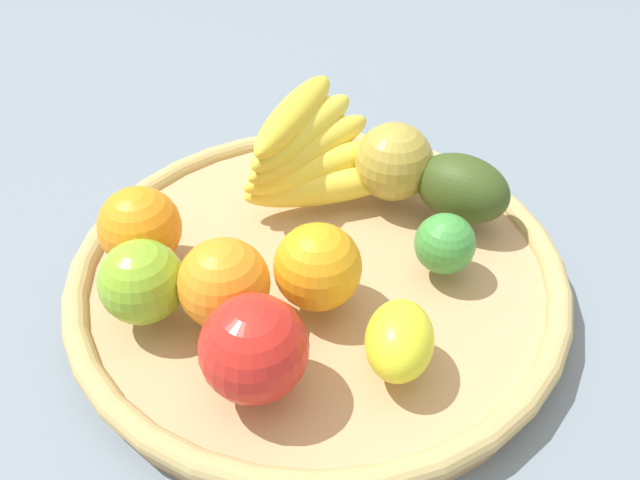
% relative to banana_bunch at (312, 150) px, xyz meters
% --- Properties ---
extents(ground_plane, '(2.40, 2.40, 0.00)m').
position_rel_banana_bunch_xyz_m(ground_plane, '(0.10, 0.01, -0.08)').
color(ground_plane, slate).
rests_on(ground_plane, ground).
extents(basket, '(0.44, 0.44, 0.04)m').
position_rel_banana_bunch_xyz_m(basket, '(0.10, 0.01, -0.06)').
color(basket, tan).
rests_on(basket, ground_plane).
extents(banana_bunch, '(0.15, 0.16, 0.09)m').
position_rel_banana_bunch_xyz_m(banana_bunch, '(0.00, 0.00, 0.00)').
color(banana_bunch, yellow).
rests_on(banana_bunch, basket).
extents(avocado, '(0.10, 0.11, 0.06)m').
position_rel_banana_bunch_xyz_m(avocado, '(0.04, 0.14, -0.02)').
color(avocado, '#354A1B').
rests_on(avocado, basket).
extents(orange_2, '(0.08, 0.08, 0.07)m').
position_rel_banana_bunch_xyz_m(orange_2, '(0.15, 0.00, -0.01)').
color(orange_2, orange).
rests_on(orange_2, basket).
extents(lime_0, '(0.06, 0.06, 0.05)m').
position_rel_banana_bunch_xyz_m(lime_0, '(0.11, 0.11, -0.02)').
color(lime_0, green).
rests_on(lime_0, basket).
extents(lemon_0, '(0.08, 0.06, 0.05)m').
position_rel_banana_bunch_xyz_m(lemon_0, '(0.21, 0.06, -0.02)').
color(lemon_0, yellow).
rests_on(lemon_0, basket).
extents(orange_0, '(0.10, 0.10, 0.07)m').
position_rel_banana_bunch_xyz_m(orange_0, '(0.17, -0.06, -0.01)').
color(orange_0, orange).
rests_on(orange_0, basket).
extents(apple_0, '(0.09, 0.09, 0.07)m').
position_rel_banana_bunch_xyz_m(apple_0, '(0.16, -0.13, -0.01)').
color(apple_0, '#7FB42A').
rests_on(apple_0, basket).
extents(apple_1, '(0.08, 0.08, 0.08)m').
position_rel_banana_bunch_xyz_m(apple_1, '(0.23, -0.04, -0.01)').
color(apple_1, red).
rests_on(apple_1, basket).
extents(apple_2, '(0.10, 0.10, 0.07)m').
position_rel_banana_bunch_xyz_m(apple_2, '(0.01, 0.08, -0.01)').
color(apple_2, '#A9973B').
rests_on(apple_2, basket).
extents(orange_1, '(0.10, 0.10, 0.07)m').
position_rel_banana_bunch_xyz_m(orange_1, '(0.09, -0.14, -0.01)').
color(orange_1, orange).
rests_on(orange_1, basket).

